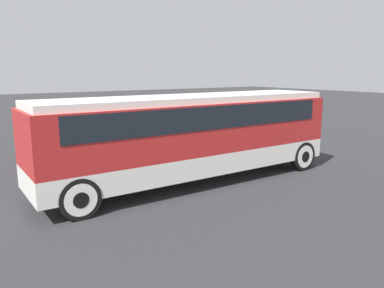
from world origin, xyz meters
The scene contains 5 objects.
ground_plane centered at (0.00, 0.00, 0.00)m, with size 120.00×120.00×0.00m, color #2D2D30.
tour_bus centered at (0.10, 0.00, 1.89)m, with size 11.10×2.60×3.11m.
parked_car_near centered at (-2.34, 5.63, 0.68)m, with size 4.45×1.94×1.39m.
parked_car_mid centered at (4.22, 7.54, 0.71)m, with size 4.51×1.87×1.40m.
parked_car_far centered at (0.12, 8.14, 0.68)m, with size 4.53×1.86×1.34m.
Camera 1 is at (-7.33, -10.72, 3.95)m, focal length 35.00 mm.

